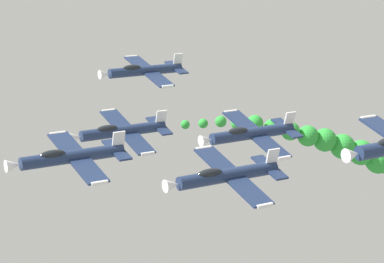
# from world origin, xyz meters

# --- Properties ---
(airplane_lead) EXTENTS (9.38, 10.35, 3.11)m
(airplane_lead) POSITION_xyz_m (-0.28, 11.83, 108.04)
(airplane_lead) COLOR navy
(airplane_left_inner) EXTENTS (9.32, 10.35, 3.25)m
(airplane_left_inner) POSITION_xyz_m (-9.58, 2.46, 107.42)
(airplane_left_inner) COLOR navy
(airplane_right_inner) EXTENTS (9.29, 10.35, 3.30)m
(airplane_right_inner) POSITION_xyz_m (8.86, 2.85, 107.24)
(airplane_right_inner) COLOR navy
(smoke_trail_right_inner) EXTENTS (8.66, 29.20, 10.31)m
(smoke_trail_right_inner) POSITION_xyz_m (4.76, -24.87, 101.92)
(smoke_trail_right_inner) COLOR green
(airplane_left_outer) EXTENTS (9.26, 10.35, 3.34)m
(airplane_left_outer) POSITION_xyz_m (-0.67, -6.05, 107.89)
(airplane_left_outer) COLOR navy
(airplane_trailing) EXTENTS (9.37, 10.35, 3.14)m
(airplane_trailing) POSITION_xyz_m (19.28, -5.00, 111.19)
(airplane_trailing) COLOR navy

